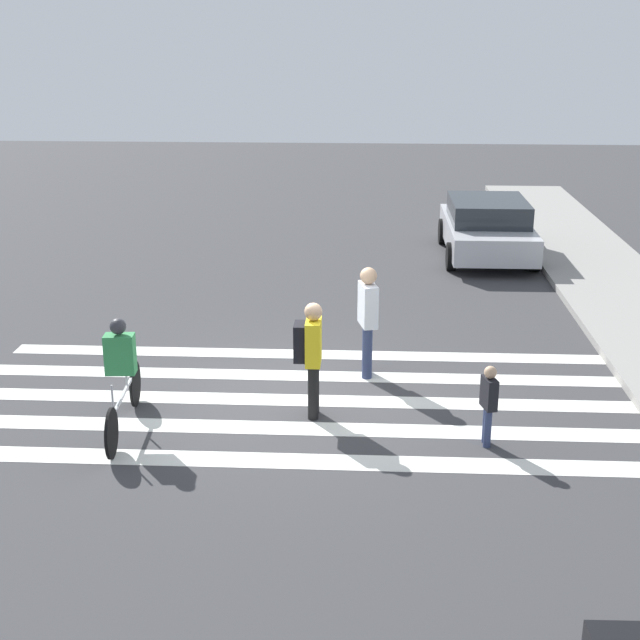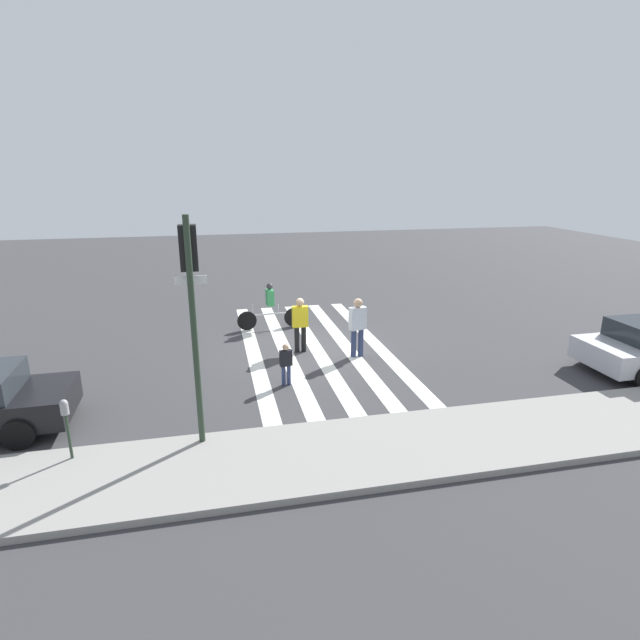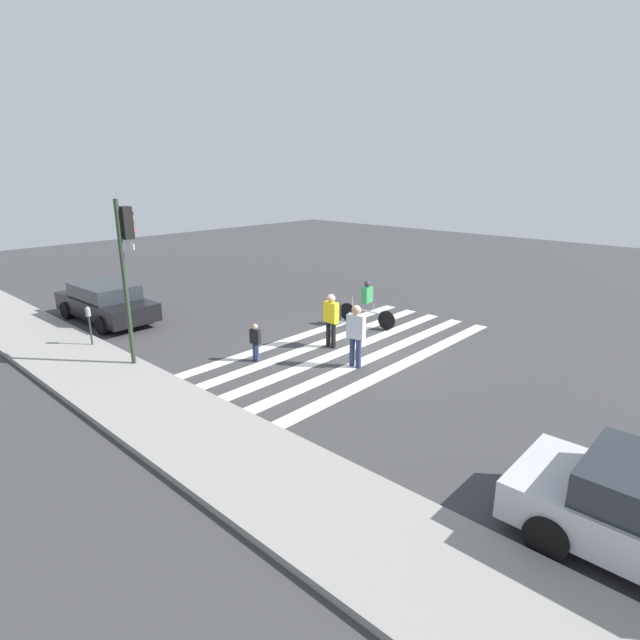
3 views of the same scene
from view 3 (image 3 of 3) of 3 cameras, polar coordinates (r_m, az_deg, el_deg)
ground_plane at (r=15.50m, az=3.42°, el=-3.27°), size 60.00×60.00×0.00m
sidewalk_curb at (r=11.71m, az=-16.73°, el=-10.53°), size 36.00×2.50×0.14m
crosswalk_stripes at (r=15.49m, az=3.42°, el=-3.25°), size 4.33×10.00×0.01m
traffic_light at (r=14.18m, az=-21.28°, el=7.22°), size 0.60×0.50×4.60m
parking_meter at (r=16.69m, az=-24.92°, el=0.25°), size 0.15×0.15×1.34m
pedestrian_adult_blue_shirt at (r=15.32m, az=1.37°, el=0.44°), size 0.47×0.40×1.70m
pedestrian_adult_tall_backpack at (r=14.38m, az=-7.40°, el=-2.30°), size 0.34×0.21×1.12m
pedestrian_child_with_backpack at (r=13.77m, az=4.12°, el=-1.44°), size 0.53×0.33×1.79m
cyclist_near_curb at (r=17.62m, az=5.38°, el=2.11°), size 2.33×0.41×1.62m
car_parked_far_curb at (r=19.69m, az=-23.29°, el=1.91°), size 4.53×2.02×1.38m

